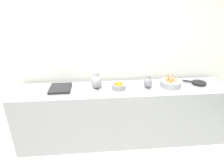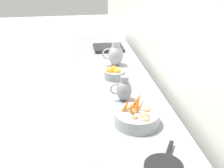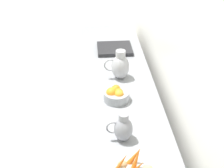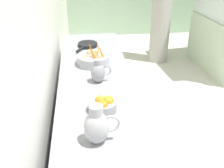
# 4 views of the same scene
# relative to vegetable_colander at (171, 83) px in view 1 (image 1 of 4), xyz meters

# --- Properties ---
(tile_wall_left) EXTENTS (0.10, 7.83, 3.00)m
(tile_wall_left) POSITION_rel_vegetable_colander_xyz_m (-0.42, -0.22, 0.53)
(tile_wall_left) COLOR white
(tile_wall_left) RESTS_ON ground_plane
(prep_counter) EXTENTS (0.62, 3.23, 0.92)m
(prep_counter) POSITION_rel_vegetable_colander_xyz_m (-0.00, -0.72, -0.51)
(prep_counter) COLOR gray
(prep_counter) RESTS_ON ground_plane
(vegetable_colander) EXTENTS (0.30, 0.30, 0.22)m
(vegetable_colander) POSITION_rel_vegetable_colander_xyz_m (0.00, 0.00, 0.00)
(vegetable_colander) COLOR #9EA0A5
(vegetable_colander) RESTS_ON prep_counter
(orange_bowl) EXTENTS (0.19, 0.19, 0.11)m
(orange_bowl) POSITION_rel_vegetable_colander_xyz_m (0.02, -0.80, -0.00)
(orange_bowl) COLOR gray
(orange_bowl) RESTS_ON prep_counter
(metal_pitcher_tall) EXTENTS (0.21, 0.15, 0.25)m
(metal_pitcher_tall) POSITION_rel_vegetable_colander_xyz_m (-0.04, -1.13, 0.06)
(metal_pitcher_tall) COLOR #A3A3A8
(metal_pitcher_tall) RESTS_ON prep_counter
(metal_pitcher_short) EXTENTS (0.17, 0.12, 0.20)m
(metal_pitcher_short) POSITION_rel_vegetable_colander_xyz_m (0.02, -0.36, 0.04)
(metal_pitcher_short) COLOR gray
(metal_pitcher_short) RESTS_ON prep_counter
(counter_sink_basin) EXTENTS (0.34, 0.30, 0.04)m
(counter_sink_basin) POSITION_rel_vegetable_colander_xyz_m (-0.04, -1.66, -0.03)
(counter_sink_basin) COLOR #232326
(counter_sink_basin) RESTS_ON prep_counter
(skillet_on_counter) EXTENTS (0.23, 0.32, 0.03)m
(skillet_on_counter) POSITION_rel_vegetable_colander_xyz_m (-0.04, 0.47, -0.03)
(skillet_on_counter) COLOR black
(skillet_on_counter) RESTS_ON prep_counter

